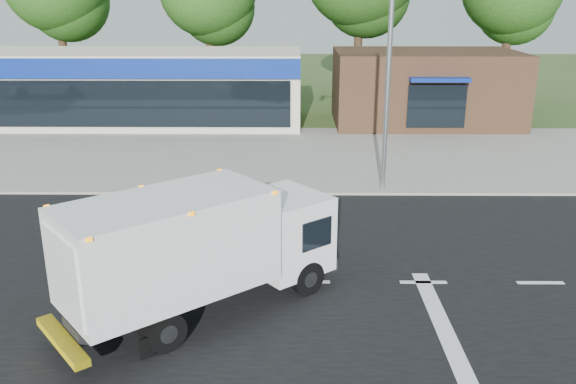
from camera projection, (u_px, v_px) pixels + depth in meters
The scene contains 10 objects.
ground at pixel (307, 282), 15.66m from camera, with size 120.00×120.00×0.00m, color #385123.
road_asphalt at pixel (307, 282), 15.66m from camera, with size 60.00×14.00×0.02m, color black.
sidewalk at pixel (302, 184), 23.43m from camera, with size 60.00×2.40×0.12m, color gray.
parking_apron at pixel (301, 148), 28.95m from camera, with size 60.00×9.00×0.02m, color gray.
lane_markings at pixel (365, 308), 14.36m from camera, with size 55.20×7.00×0.01m.
ems_box_truck at pixel (198, 245), 13.66m from camera, with size 6.51×5.88×2.98m.
emergency_worker at pixel (157, 308), 12.68m from camera, with size 0.69×0.67×1.71m.
retail_strip_mall at pixel (139, 87), 34.03m from camera, with size 18.00×6.20×4.00m.
brown_storefront at pixel (425, 88), 33.95m from camera, with size 10.00×6.70×4.00m.
traffic_signal_pole at pixel (371, 57), 21.31m from camera, with size 3.51×0.25×8.00m.
Camera 1 is at (-0.35, -14.14, 7.13)m, focal length 38.00 mm.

